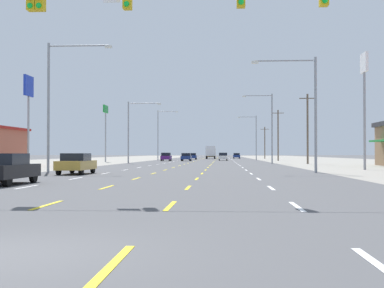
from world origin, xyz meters
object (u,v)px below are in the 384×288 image
at_px(streetlight_left_row_2, 160,131).
at_px(streetlight_right_row_2, 254,134).
at_px(hatchback_inner_right_far, 223,157).
at_px(pole_sign_left_row_1, 29,96).
at_px(sedan_inner_left_farther, 192,156).
at_px(box_truck_center_turn_farthest, 211,152).
at_px(pole_sign_right_row_1, 364,83).
at_px(pole_sign_left_row_2, 106,118).
at_px(streetlight_right_row_0, 308,104).
at_px(streetlight_left_row_1, 132,127).
at_px(sedan_far_right_distant_a, 237,156).
at_px(hatchback_far_left_mid, 166,157).
at_px(streetlight_right_row_1, 269,123).
at_px(sedan_inner_left_midfar, 186,157).
at_px(sedan_far_left_near, 76,163).
at_px(streetlight_left_row_0, 55,96).
at_px(sedan_far_left_nearest, 5,168).

distance_m(streetlight_left_row_2, streetlight_right_row_2, 19.49).
height_order(hatchback_inner_right_far, pole_sign_left_row_1, pole_sign_left_row_1).
bearing_deg(sedan_inner_left_farther, box_truck_center_turn_farthest, 75.57).
relative_size(pole_sign_left_row_1, pole_sign_right_row_1, 0.94).
distance_m(pole_sign_left_row_2, streetlight_right_row_0, 51.26).
bearing_deg(hatchback_inner_right_far, pole_sign_right_row_1, -77.34).
xyz_separation_m(pole_sign_right_row_1, streetlight_left_row_1, (-25.29, 26.31, -2.40)).
xyz_separation_m(streetlight_right_row_0, streetlight_left_row_1, (-19.15, 33.57, 0.07)).
relative_size(sedan_far_right_distant_a, pole_sign_left_row_2, 0.48).
xyz_separation_m(hatchback_far_left_mid, sedan_inner_left_farther, (3.63, 21.76, -0.03)).
distance_m(streetlight_right_row_1, streetlight_right_row_2, 33.57).
bearing_deg(sedan_far_right_distant_a, streetlight_left_row_1, -104.35).
height_order(pole_sign_left_row_2, pole_sign_right_row_1, pole_sign_right_row_1).
height_order(box_truck_center_turn_farthest, pole_sign_left_row_1, pole_sign_left_row_1).
xyz_separation_m(sedan_inner_left_midfar, streetlight_right_row_2, (13.30, 10.10, 4.55)).
relative_size(sedan_inner_left_farther, streetlight_right_row_0, 0.52).
bearing_deg(streetlight_left_row_2, sedan_far_left_near, -87.78).
distance_m(pole_sign_left_row_1, pole_sign_right_row_1, 33.94).
bearing_deg(streetlight_right_row_2, streetlight_left_row_1, -119.94).
relative_size(pole_sign_left_row_1, pole_sign_left_row_2, 1.04).
bearing_deg(sedan_inner_left_midfar, streetlight_left_row_0, -96.06).
xyz_separation_m(pole_sign_right_row_1, streetlight_right_row_2, (-5.96, 59.88, -2.31)).
bearing_deg(streetlight_right_row_1, streetlight_left_row_0, -119.92).
relative_size(hatchback_far_left_mid, hatchback_inner_right_far, 1.00).
height_order(sedan_inner_left_midfar, sedan_far_right_distant_a, same).
bearing_deg(sedan_inner_left_midfar, hatchback_far_left_mid, -162.55).
xyz_separation_m(sedan_far_right_distant_a, streetlight_left_row_1, (-16.57, -64.78, 4.47)).
distance_m(box_truck_center_turn_farthest, sedan_far_right_distant_a, 9.06).
distance_m(streetlight_right_row_0, streetlight_right_row_2, 67.15).
height_order(sedan_far_right_distant_a, pole_sign_left_row_2, pole_sign_left_row_2).
height_order(hatchback_inner_right_far, streetlight_left_row_0, streetlight_left_row_0).
bearing_deg(streetlight_left_row_1, box_truck_center_turn_farthest, 80.53).
bearing_deg(pole_sign_left_row_2, hatchback_inner_right_far, 42.91).
relative_size(hatchback_inner_right_far, sedan_far_right_distant_a, 0.87).
bearing_deg(pole_sign_left_row_2, streetlight_right_row_0, -60.16).
height_order(sedan_far_right_distant_a, streetlight_right_row_1, streetlight_right_row_1).
bearing_deg(pole_sign_left_row_2, box_truck_center_turn_farthest, 71.39).
relative_size(sedan_inner_left_farther, streetlight_right_row_2, 0.49).
distance_m(pole_sign_left_row_2, streetlight_right_row_2, 34.34).
bearing_deg(streetlight_right_row_2, box_truck_center_turn_farthest, 110.66).
distance_m(pole_sign_left_row_1, streetlight_left_row_2, 52.99).
height_order(sedan_far_left_nearest, pole_sign_left_row_2, pole_sign_left_row_2).
xyz_separation_m(streetlight_right_row_0, streetlight_right_row_1, (0.16, 33.57, 0.52)).
relative_size(box_truck_center_turn_farthest, streetlight_left_row_0, 0.72).
bearing_deg(streetlight_left_row_1, sedan_far_left_near, -85.99).
bearing_deg(pole_sign_left_row_1, box_truck_center_turn_farthest, 77.21).
height_order(sedan_inner_left_midfar, streetlight_left_row_2, streetlight_left_row_2).
distance_m(sedan_inner_left_midfar, streetlight_right_row_1, 27.41).
bearing_deg(sedan_far_left_nearest, streetlight_left_row_0, 99.88).
distance_m(sedan_inner_left_midfar, sedan_inner_left_farther, 20.61).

